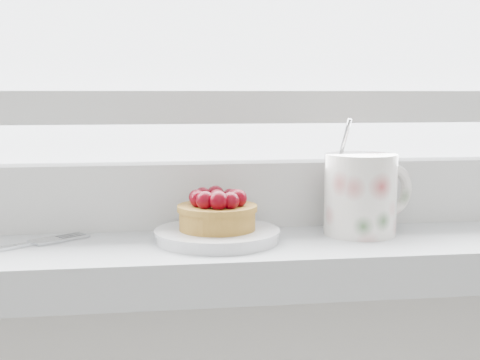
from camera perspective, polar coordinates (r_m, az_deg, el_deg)
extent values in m
cube|color=#B8BCBF|center=(0.68, 0.17, -6.54)|extent=(1.60, 0.20, 0.04)
cube|color=silver|center=(0.74, -0.64, -1.11)|extent=(1.30, 0.05, 0.07)
cube|color=silver|center=(0.73, -0.65, 6.25)|extent=(1.30, 0.04, 0.04)
cylinder|color=silver|center=(0.66, -1.95, -4.75)|extent=(0.12, 0.12, 0.01)
cylinder|color=brown|center=(0.66, -1.96, -3.21)|extent=(0.07, 0.07, 0.02)
cylinder|color=brown|center=(0.65, -1.96, -2.40)|extent=(0.08, 0.08, 0.01)
sphere|color=#420008|center=(0.65, -1.96, -1.54)|extent=(0.02, 0.02, 0.02)
sphere|color=#420008|center=(0.66, -0.43, -1.46)|extent=(0.02, 0.02, 0.02)
sphere|color=#420008|center=(0.67, -0.87, -1.38)|extent=(0.02, 0.02, 0.02)
sphere|color=#420008|center=(0.67, -2.11, -1.22)|extent=(0.02, 0.02, 0.02)
sphere|color=#420008|center=(0.67, -3.20, -1.32)|extent=(0.02, 0.02, 0.02)
sphere|color=#420008|center=(0.66, -3.73, -1.48)|extent=(0.02, 0.02, 0.02)
sphere|color=#420008|center=(0.65, -3.58, -1.64)|extent=(0.02, 0.02, 0.02)
sphere|color=#420008|center=(0.64, -2.99, -1.75)|extent=(0.02, 0.02, 0.02)
sphere|color=#420008|center=(0.63, -1.83, -1.78)|extent=(0.02, 0.02, 0.02)
sphere|color=#420008|center=(0.63, -0.81, -1.80)|extent=(0.02, 0.02, 0.02)
sphere|color=#420008|center=(0.65, -0.17, -1.58)|extent=(0.02, 0.02, 0.02)
cylinder|color=silver|center=(0.70, 10.22, -1.22)|extent=(0.10, 0.10, 0.08)
cylinder|color=black|center=(0.69, 10.30, 1.91)|extent=(0.06, 0.06, 0.01)
torus|color=silver|center=(0.72, 12.71, -0.84)|extent=(0.06, 0.03, 0.06)
cylinder|color=silver|center=(0.70, 8.83, 3.14)|extent=(0.01, 0.02, 0.05)
cube|color=silver|center=(0.67, -17.94, -5.28)|extent=(0.02, 0.02, 0.00)
cube|color=silver|center=(0.68, -16.25, -5.02)|extent=(0.04, 0.03, 0.00)
cube|color=silver|center=(0.69, -13.83, -4.83)|extent=(0.03, 0.02, 0.00)
cube|color=silver|center=(0.69, -14.09, -4.75)|extent=(0.03, 0.02, 0.00)
cube|color=silver|center=(0.70, -14.35, -4.67)|extent=(0.03, 0.02, 0.00)
cube|color=silver|center=(0.70, -14.60, -4.59)|extent=(0.03, 0.02, 0.00)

